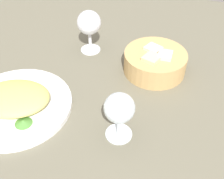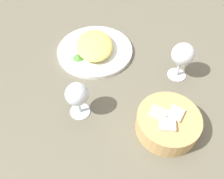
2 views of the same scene
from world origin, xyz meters
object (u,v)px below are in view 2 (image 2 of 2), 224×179
at_px(plate, 95,50).
at_px(wine_glass_near, 77,96).
at_px(bread_basket, 167,123).
at_px(wine_glass_far, 183,56).

height_order(plate, wine_glass_near, wine_glass_near).
distance_m(plate, bread_basket, 0.39).
height_order(bread_basket, wine_glass_far, wine_glass_far).
xyz_separation_m(bread_basket, wine_glass_far, (-0.21, 0.04, 0.06)).
distance_m(plate, wine_glass_far, 0.32).
bearing_deg(wine_glass_near, bread_basket, 83.43).
height_order(bread_basket, wine_glass_near, wine_glass_near).
bearing_deg(wine_glass_near, wine_glass_far, 121.60).
distance_m(bread_basket, wine_glass_far, 0.23).
xyz_separation_m(bread_basket, wine_glass_near, (-0.03, -0.26, 0.05)).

